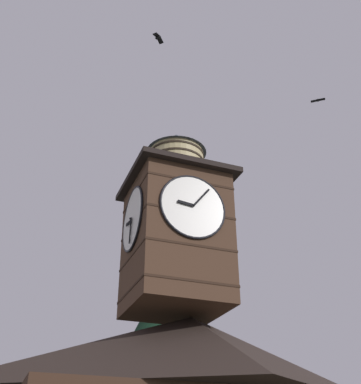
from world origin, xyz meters
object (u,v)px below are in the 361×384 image
object	(u,v)px
clock_tower	(176,226)
flying_bird_low	(318,100)
moon	(190,373)
flying_bird_high	(158,38)

from	to	relation	value
clock_tower	flying_bird_low	size ratio (longest dim) A/B	14.49
moon	flying_bird_low	world-z (taller)	flying_bird_low
clock_tower	flying_bird_high	world-z (taller)	flying_bird_high
clock_tower	moon	bearing A→B (deg)	-112.81
flying_bird_low	clock_tower	bearing A→B (deg)	-31.33
moon	flying_bird_high	bearing A→B (deg)	66.45
clock_tower	flying_bird_high	size ratio (longest dim) A/B	14.96
moon	flying_bird_high	xyz separation A→B (m)	(17.14, 39.32, 6.32)
clock_tower	flying_bird_low	distance (m)	9.29
moon	flying_bird_low	distance (m)	39.96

